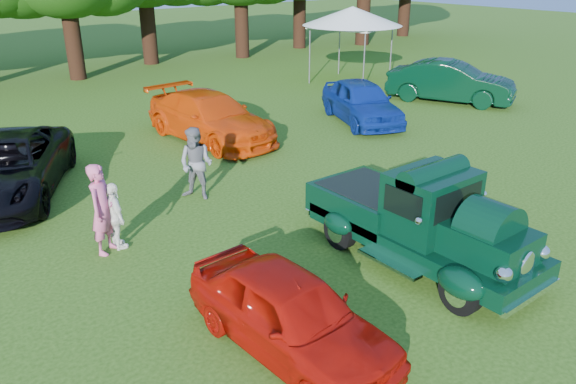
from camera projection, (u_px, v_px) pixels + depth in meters
ground at (384, 270)px, 11.07m from camera, size 120.00×120.00×0.00m
hero_pickup at (419, 221)px, 11.14m from camera, size 2.34×5.02×1.96m
red_convertible at (290, 313)px, 8.60m from camera, size 1.75×3.94×1.32m
back_car_black at (4, 167)px, 14.22m from camera, size 5.00×6.22×1.57m
back_car_orange at (210, 117)px, 18.73m from camera, size 2.60×5.55×1.57m
back_car_blue at (361, 101)px, 20.79m from camera, size 3.49×4.97×1.57m
back_car_green at (451, 82)px, 23.74m from camera, size 3.85×5.49×1.72m
spectator_pink at (103, 209)px, 11.41m from camera, size 0.84×0.80×1.93m
spectator_grey at (196, 164)px, 14.03m from camera, size 1.08×1.14×1.86m
spectator_white at (115, 216)px, 11.63m from camera, size 0.38×0.87×1.47m
canopy_tent at (352, 17)px, 26.83m from camera, size 6.00×6.00×3.59m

